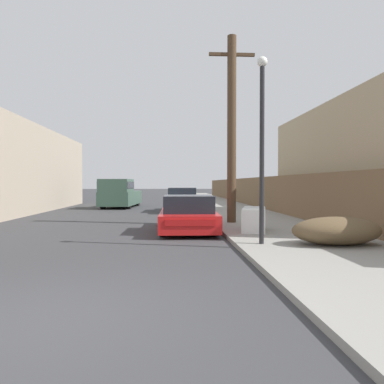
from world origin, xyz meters
name	(u,v)px	position (x,y,z in m)	size (l,w,h in m)	color
ground_plane	(41,324)	(0.00, 0.00, 0.00)	(220.00, 220.00, 0.00)	#38383A
sidewalk_curb	(219,205)	(5.30, 23.50, 0.06)	(4.20, 63.00, 0.12)	gray
discarded_fridge	(254,219)	(4.25, 7.49, 0.49)	(1.10, 1.76, 0.77)	white
parked_sports_car_red	(188,215)	(2.15, 8.41, 0.56)	(1.98, 4.37, 1.25)	red
car_parked_mid	(183,200)	(2.31, 17.61, 0.66)	(2.11, 4.76, 1.40)	silver
pickup_truck	(119,194)	(-1.87, 21.23, 0.95)	(2.44, 5.54, 1.94)	#385647
utility_pole	(232,127)	(3.96, 10.18, 3.86)	(1.80, 0.35, 7.31)	#4C3826
street_lamp	(262,136)	(3.84, 4.90, 2.86)	(0.26, 0.26, 4.73)	#232326
brush_pile	(337,231)	(5.68, 4.64, 0.47)	(2.26, 1.33, 0.70)	brown
wooden_fence	(246,191)	(7.25, 23.23, 1.09)	(0.08, 43.32, 1.93)	brown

